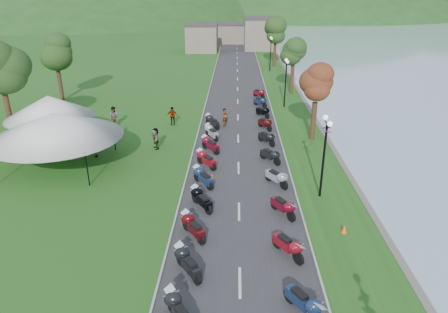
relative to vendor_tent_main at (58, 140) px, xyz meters
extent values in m
cube|color=#343436|center=(12.79, 17.91, -1.99)|extent=(7.00, 120.00, 0.02)
cube|color=gray|center=(10.79, 62.91, 0.50)|extent=(18.00, 16.00, 5.00)
imported|color=slate|center=(2.42, 5.54, -2.00)|extent=(0.75, 0.68, 1.67)
imported|color=slate|center=(1.34, 8.88, -2.00)|extent=(1.04, 0.79, 1.91)
imported|color=slate|center=(1.94, 1.64, -2.00)|extent=(0.80, 1.07, 1.54)
camera|label=1|loc=(12.49, -25.99, 9.93)|focal=32.00mm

